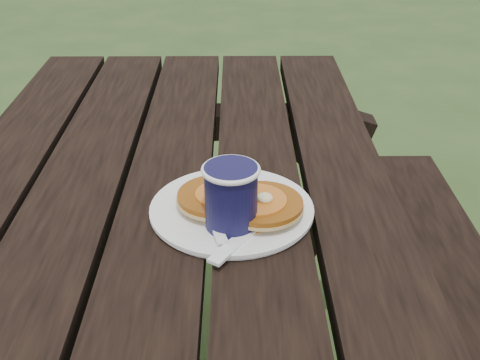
{
  "coord_description": "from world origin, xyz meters",
  "views": [
    {
      "loc": [
        0.11,
        -0.65,
        1.25
      ],
      "look_at": [
        0.12,
        0.15,
        0.8
      ],
      "focal_mm": 45.0,
      "sensor_mm": 36.0,
      "label": 1
    }
  ],
  "objects": [
    {
      "name": "plate",
      "position": [
        0.11,
        0.13,
        0.76
      ],
      "size": [
        0.28,
        0.28,
        0.01
      ],
      "primitive_type": "cylinder",
      "rotation": [
        0.0,
        0.0,
        0.19
      ],
      "color": "white",
      "rests_on": "picnic_table"
    },
    {
      "name": "pancake_stack",
      "position": [
        0.12,
        0.12,
        0.77
      ],
      "size": [
        0.19,
        0.14,
        0.04
      ],
      "rotation": [
        0.0,
        0.0,
        -0.04
      ],
      "color": "#944F10",
      "rests_on": "plate"
    },
    {
      "name": "knife",
      "position": [
        0.13,
        0.06,
        0.76
      ],
      "size": [
        0.12,
        0.16,
        0.0
      ],
      "primitive_type": "cube",
      "rotation": [
        0.0,
        0.0,
        -0.58
      ],
      "color": "white",
      "rests_on": "plate"
    },
    {
      "name": "fork",
      "position": [
        0.08,
        0.08,
        0.77
      ],
      "size": [
        0.07,
        0.16,
        0.01
      ],
      "primitive_type": null,
      "rotation": [
        0.0,
        0.0,
        0.26
      ],
      "color": "white",
      "rests_on": "plate"
    },
    {
      "name": "coffee_cup",
      "position": [
        0.11,
        0.08,
        0.81
      ],
      "size": [
        0.08,
        0.08,
        0.11
      ],
      "rotation": [
        0.0,
        0.0,
        -0.05
      ],
      "color": "#110F38",
      "rests_on": "picnic_table"
    }
  ]
}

